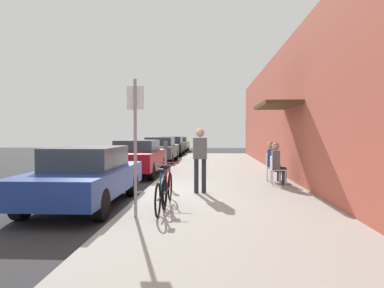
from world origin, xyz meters
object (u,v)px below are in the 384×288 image
(cafe_chair_0, at_px, (275,168))
(parking_meter, at_px, (166,160))
(parked_car_3, at_px, (172,146))
(street_sign, at_px, (135,137))
(parked_car_0, at_px, (86,175))
(bicycle_1, at_px, (167,189))
(parked_car_4, at_px, (178,144))
(parked_car_2, at_px, (160,149))
(cafe_chair_1, at_px, (271,166))
(pedestrian_standing, at_px, (200,155))
(bicycle_0, at_px, (162,194))
(parked_car_1, at_px, (137,157))
(seated_patron_0, at_px, (278,162))
(seated_patron_1, at_px, (273,160))

(cafe_chair_0, bearing_deg, parking_meter, -177.23)
(parked_car_3, xyz_separation_m, street_sign, (1.50, -19.94, 0.91))
(parking_meter, xyz_separation_m, cafe_chair_0, (3.35, 0.16, -0.26))
(parked_car_0, bearing_deg, bicycle_1, -10.70)
(parked_car_0, bearing_deg, parked_car_4, 90.00)
(parked_car_2, relative_size, cafe_chair_1, 5.06)
(parked_car_0, bearing_deg, pedestrian_standing, 24.32)
(bicycle_0, bearing_deg, parked_car_4, 94.42)
(cafe_chair_1, bearing_deg, parking_meter, -162.99)
(parked_car_2, height_order, parking_meter, same)
(parked_car_1, xyz_separation_m, bicycle_1, (1.97, -6.20, -0.26))
(parked_car_4, xyz_separation_m, parking_meter, (1.55, -21.41, 0.20))
(parked_car_1, bearing_deg, parking_meter, -64.35)
(parked_car_1, bearing_deg, pedestrian_standing, -60.27)
(parked_car_1, xyz_separation_m, pedestrian_standing, (2.65, -4.64, 0.38))
(pedestrian_standing, bearing_deg, seated_patron_0, 34.09)
(parked_car_1, relative_size, parking_meter, 3.33)
(parked_car_0, relative_size, cafe_chair_1, 5.06)
(bicycle_1, distance_m, cafe_chair_0, 4.30)
(bicycle_0, height_order, seated_patron_0, seated_patron_0)
(parking_meter, height_order, seated_patron_0, parking_meter)
(street_sign, bearing_deg, seated_patron_0, 50.84)
(parked_car_0, bearing_deg, cafe_chair_1, 36.51)
(parked_car_0, relative_size, parking_meter, 3.33)
(parking_meter, distance_m, cafe_chair_0, 3.37)
(parked_car_1, bearing_deg, seated_patron_1, -24.01)
(seated_patron_0, bearing_deg, parked_car_1, 148.26)
(parked_car_0, height_order, parked_car_4, parked_car_0)
(cafe_chair_1, bearing_deg, parked_car_0, -143.49)
(parked_car_2, height_order, seated_patron_1, parked_car_2)
(seated_patron_1, bearing_deg, cafe_chair_0, -94.03)
(parked_car_0, height_order, parked_car_2, parked_car_2)
(bicycle_1, distance_m, cafe_chair_1, 4.96)
(parked_car_2, relative_size, parking_meter, 3.33)
(parked_car_0, relative_size, street_sign, 1.69)
(cafe_chair_1, height_order, seated_patron_1, seated_patron_1)
(parking_meter, relative_size, bicycle_1, 0.77)
(parked_car_1, bearing_deg, cafe_chair_1, -24.20)
(parking_meter, bearing_deg, seated_patron_1, 16.61)
(parked_car_2, bearing_deg, pedestrian_standing, -76.51)
(parking_meter, bearing_deg, parked_car_4, 94.14)
(seated_patron_1, bearing_deg, cafe_chair_1, 172.66)
(parked_car_3, distance_m, parked_car_4, 5.56)
(parking_meter, height_order, seated_patron_1, parking_meter)
(parked_car_2, bearing_deg, parked_car_4, 90.00)
(parking_meter, relative_size, cafe_chair_0, 1.52)
(pedestrian_standing, bearing_deg, bicycle_1, -113.44)
(parked_car_3, xyz_separation_m, cafe_chair_0, (4.90, -15.69, -0.10))
(parked_car_4, xyz_separation_m, cafe_chair_0, (4.90, -21.25, -0.07))
(parking_meter, height_order, street_sign, street_sign)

